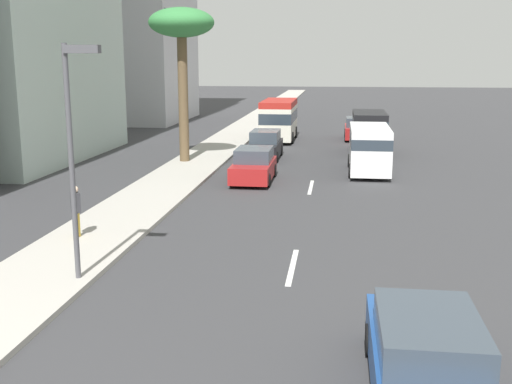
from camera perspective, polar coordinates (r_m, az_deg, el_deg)
ground_plane at (r=36.83m, az=5.60°, el=2.91°), size 198.00×198.00×0.00m
sidewalk_right at (r=37.64m, az=-4.62°, el=3.24°), size 162.00×3.12×0.15m
lane_stripe_mid at (r=17.99m, az=3.34°, el=-6.80°), size 3.20×0.16×0.01m
lane_stripe_far at (r=28.97m, az=5.03°, el=0.44°), size 3.20×0.16×0.01m
van_lead at (r=39.74m, az=10.27°, el=5.59°), size 4.86×2.15×2.58m
minibus_second at (r=45.48m, az=2.11°, el=6.72°), size 6.12×2.37×2.91m
car_third at (r=37.13m, az=0.83°, el=4.26°), size 4.47×1.83×1.66m
car_fourth at (r=11.55m, az=15.22°, el=-14.39°), size 4.69×1.91×1.58m
car_fifth at (r=46.63m, az=9.28°, el=5.69°), size 4.34×1.94×1.64m
van_sixth at (r=32.88m, az=10.30°, el=4.09°), size 5.38×2.11×2.40m
car_seventh at (r=30.15m, az=-0.20°, el=2.40°), size 4.20×1.89×1.60m
pedestrian_near_lamp at (r=20.92m, az=-16.09°, el=-1.51°), size 0.38×0.38×1.69m
palm_tree at (r=35.27m, az=-6.80°, el=14.49°), size 3.57×3.57×8.40m
street_lamp at (r=16.43m, az=-16.24°, el=5.03°), size 0.24×0.97×6.05m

